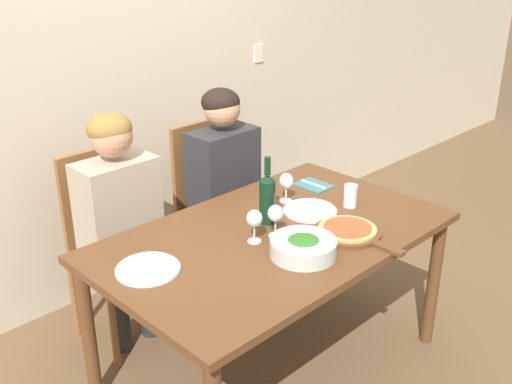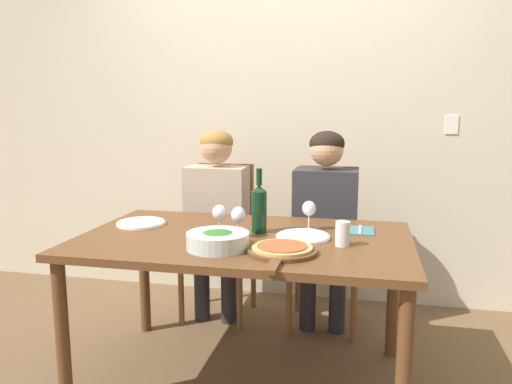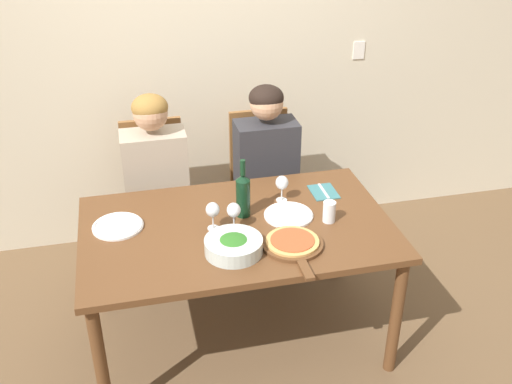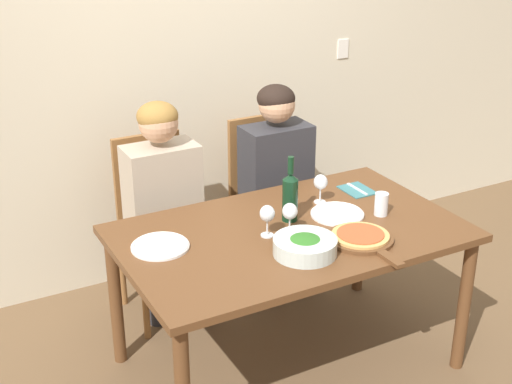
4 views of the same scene
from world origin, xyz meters
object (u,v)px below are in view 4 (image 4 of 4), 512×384
wine_bottle (290,196)px  wine_glass_left (267,215)px  person_woman (164,193)px  broccoli_bowl (305,246)px  person_man (278,170)px  wine_glass_right (321,183)px  wine_glass_centre (290,213)px  fork_on_napkin (357,190)px  dinner_plate_right (337,214)px  water_tumbler (381,204)px  chair_right (267,198)px  pizza_on_board (361,238)px  chair_left (158,222)px  dinner_plate_left (160,246)px

wine_bottle → wine_glass_left: wine_bottle is taller
person_woman → broccoli_bowl: 0.97m
person_man → wine_glass_right: (-0.04, -0.50, 0.11)m
wine_glass_centre → fork_on_napkin: 0.63m
wine_bottle → dinner_plate_right: wine_bottle is taller
wine_glass_centre → fork_on_napkin: (0.57, 0.26, -0.10)m
wine_glass_right → wine_glass_centre: bearing=-144.3°
water_tumbler → chair_right: bearing=99.0°
wine_glass_left → wine_glass_right: bearing=25.0°
pizza_on_board → wine_glass_left: (-0.35, 0.25, 0.09)m
person_man → water_tumbler: 0.77m
person_man → pizza_on_board: size_ratio=2.78×
chair_left → water_tumbler: bearing=-46.8°
dinner_plate_left → dinner_plate_right: same height
person_woman → wine_glass_right: 0.82m
person_man → chair_right: bearing=90.0°
person_man → dinner_plate_right: bearing=-94.3°
wine_bottle → fork_on_napkin: size_ratio=1.79×
wine_glass_centre → chair_right: bearing=67.2°
wine_bottle → broccoli_bowl: wine_bottle is taller
broccoli_bowl → dinner_plate_right: broccoli_bowl is taller
chair_left → dinner_plate_left: 0.77m
dinner_plate_right → wine_glass_left: size_ratio=1.71×
chair_left → dinner_plate_right: bearing=-51.0°
wine_bottle → fork_on_napkin: (0.49, 0.14, -0.12)m
person_man → water_tumbler: size_ratio=10.93×
water_tumbler → wine_bottle: bearing=159.1°
pizza_on_board → water_tumbler: water_tumbler is taller
chair_right → person_man: 0.25m
chair_left → wine_glass_right: 0.95m
person_woman → dinner_plate_left: 0.62m
chair_left → dinner_plate_left: bearing=-109.2°
water_tumbler → wine_glass_left: bearing=173.5°
wine_glass_left → wine_glass_right: (0.41, 0.19, 0.00)m
dinner_plate_right → wine_glass_right: wine_glass_right is taller
pizza_on_board → broccoli_bowl: bearing=176.6°
chair_right → wine_glass_centre: 0.97m
person_man → dinner_plate_left: 1.09m
chair_left → person_woman: size_ratio=0.81×
chair_left → wine_glass_left: size_ratio=6.58×
person_woman → wine_bottle: (0.41, -0.60, 0.13)m
chair_right → person_woman: size_ratio=0.81×
person_woman → dinner_plate_right: (0.64, -0.67, 0.02)m
person_woman → wine_glass_right: (0.64, -0.50, 0.11)m
person_woman → dinner_plate_left: bearing=-112.8°
person_woman → dinner_plate_right: 0.92m
person_man → wine_glass_right: person_man is taller
fork_on_napkin → chair_left: bearing=147.1°
chair_left → fork_on_napkin: (0.90, -0.58, 0.23)m
person_woman → water_tumbler: person_woman is taller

